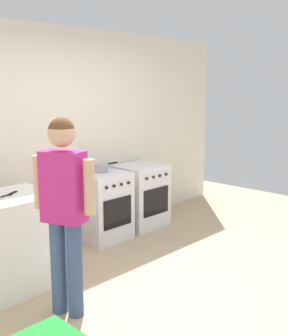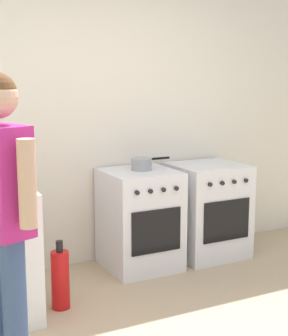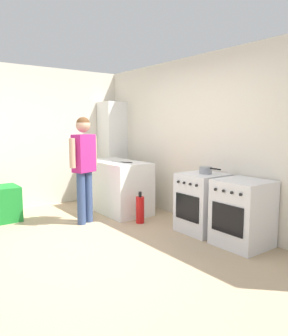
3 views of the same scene
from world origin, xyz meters
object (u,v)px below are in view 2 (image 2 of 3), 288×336
(pot, at_px, (142,164))
(person, at_px, (1,201))
(fire_extinguisher, at_px, (60,279))
(oven_right, at_px, (207,210))
(oven_left, at_px, (140,219))

(pot, xyz_separation_m, person, (-1.42, -1.19, 0.09))
(person, xyz_separation_m, fire_extinguisher, (0.52, 0.69, -0.78))
(fire_extinguisher, bearing_deg, oven_right, 16.99)
(oven_left, height_order, fire_extinguisher, oven_left)
(oven_left, height_order, pot, pot)
(oven_left, relative_size, person, 0.51)
(person, bearing_deg, oven_left, 40.14)
(person, height_order, fire_extinguisher, person)
(oven_left, bearing_deg, oven_right, 0.00)
(person, bearing_deg, fire_extinguisher, 53.17)
(pot, distance_m, person, 1.86)
(oven_left, relative_size, pot, 2.38)
(oven_right, distance_m, fire_extinguisher, 1.65)
(oven_left, xyz_separation_m, pot, (0.03, 0.02, 0.48))
(person, distance_m, fire_extinguisher, 1.16)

